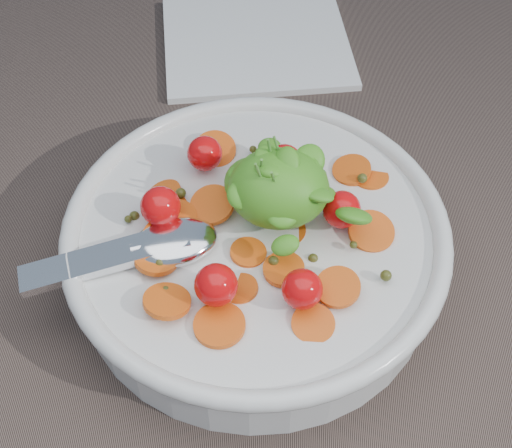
{
  "coord_description": "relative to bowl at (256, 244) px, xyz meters",
  "views": [
    {
      "loc": [
        0.01,
        -0.29,
        0.42
      ],
      "look_at": [
        0.01,
        0.01,
        0.05
      ],
      "focal_mm": 50.0,
      "sensor_mm": 36.0,
      "label": 1
    }
  ],
  "objects": [
    {
      "name": "ground",
      "position": [
        -0.0,
        -0.01,
        -0.03
      ],
      "size": [
        6.0,
        6.0,
        0.0
      ],
      "primitive_type": "plane",
      "color": "brown",
      "rests_on": "ground"
    },
    {
      "name": "bowl",
      "position": [
        0.0,
        0.0,
        0.0
      ],
      "size": [
        0.28,
        0.26,
        0.11
      ],
      "color": "silver",
      "rests_on": "ground"
    },
    {
      "name": "napkin",
      "position": [
        -0.01,
        0.26,
        -0.03
      ],
      "size": [
        0.19,
        0.17,
        0.01
      ],
      "primitive_type": "cube",
      "rotation": [
        0.0,
        0.0,
        0.14
      ],
      "color": "white",
      "rests_on": "ground"
    }
  ]
}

